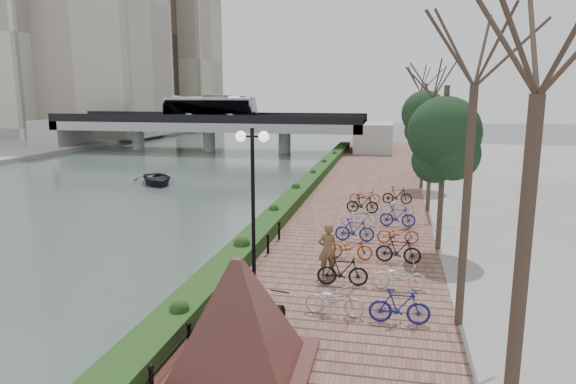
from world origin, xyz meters
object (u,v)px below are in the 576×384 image
(lamppost, at_px, (253,178))
(pedestrian, at_px, (328,250))
(boat, at_px, (157,178))
(granite_monument, at_px, (238,316))
(motorcycle, at_px, (268,320))

(lamppost, bearing_deg, pedestrian, 48.64)
(boat, bearing_deg, granite_monument, -97.72)
(lamppost, relative_size, pedestrian, 2.80)
(lamppost, xyz_separation_m, boat, (-13.13, 20.42, -3.77))
(motorcycle, bearing_deg, boat, 133.03)
(granite_monument, relative_size, boat, 1.24)
(motorcycle, relative_size, boat, 0.42)
(granite_monument, relative_size, pedestrian, 2.76)
(lamppost, height_order, pedestrian, lamppost)
(motorcycle, xyz_separation_m, pedestrian, (0.89, 4.96, 0.39))
(motorcycle, bearing_deg, granite_monument, -88.34)
(motorcycle, distance_m, boat, 27.16)
(granite_monument, height_order, pedestrian, granite_monument)
(lamppost, relative_size, boat, 1.26)
(motorcycle, xyz_separation_m, boat, (-14.23, 23.12, -0.59))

